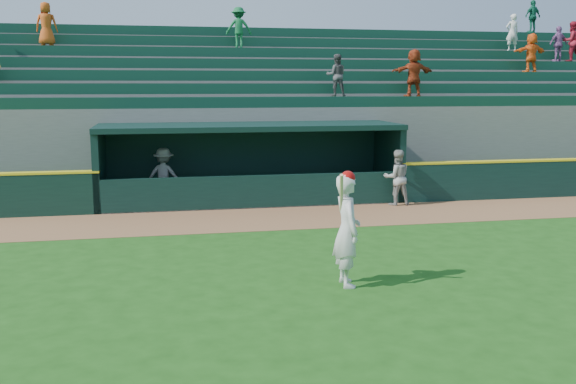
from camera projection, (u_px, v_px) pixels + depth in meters
The scene contains 7 objects.
ground at pixel (303, 268), 13.03m from camera, with size 120.00×120.00×0.00m, color #1B4C13.
warning_track at pixel (265, 219), 17.77m from camera, with size 40.00×3.00×0.01m, color brown.
dugout_player_front at pixel (397, 178), 19.69m from camera, with size 0.83×0.65×1.71m, color #9D9E99.
dugout_player_inside at pixel (164, 176), 20.00m from camera, with size 1.12×0.65×1.74m, color gray.
dugout at pixel (249, 158), 20.55m from camera, with size 9.40×2.80×2.46m.
stands at pixel (233, 118), 24.79m from camera, with size 34.50×6.25×7.40m.
batter_at_plate at pixel (347, 229), 11.73m from camera, with size 0.54×0.85×2.16m.
Camera 1 is at (-2.77, -12.29, 3.67)m, focal length 40.00 mm.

